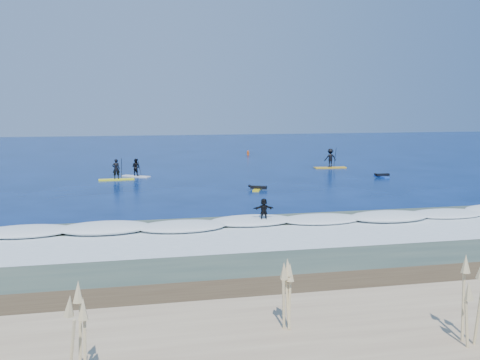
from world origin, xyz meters
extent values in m
plane|color=#031845|center=(0.00, 0.00, 0.00)|extent=(160.00, 160.00, 0.00)
cube|color=#43321F|center=(0.00, -21.50, 0.00)|extent=(90.00, 5.00, 0.08)
cube|color=#324536|center=(0.00, -14.00, 0.01)|extent=(90.00, 13.00, 0.01)
cube|color=white|center=(0.00, -10.00, 0.00)|extent=(40.00, 6.00, 0.30)
cube|color=silver|center=(0.00, -13.00, 0.00)|extent=(34.00, 5.00, 0.02)
cube|color=#F8F61A|center=(-10.69, 9.99, 0.05)|extent=(3.14, 1.01, 0.10)
imported|color=black|center=(-10.69, 9.99, 0.99)|extent=(0.68, 0.47, 1.78)
cylinder|color=black|center=(-10.23, 10.03, 0.93)|extent=(0.10, 0.71, 2.07)
cube|color=black|center=(-10.23, 10.03, -0.05)|extent=(0.12, 0.03, 0.31)
cube|color=white|center=(-8.93, 11.75, 0.05)|extent=(2.66, 2.18, 0.09)
imported|color=black|center=(-8.93, 11.75, 0.89)|extent=(0.98, 0.94, 1.60)
cylinder|color=black|center=(-8.60, 11.51, 0.83)|extent=(0.40, 0.54, 1.86)
cube|color=black|center=(-8.60, 11.51, -0.05)|extent=(0.11, 0.03, 0.28)
cube|color=gold|center=(11.26, 14.54, 0.06)|extent=(3.43, 1.05, 0.11)
imported|color=black|center=(11.26, 14.54, 1.09)|extent=(1.30, 0.80, 1.95)
cylinder|color=black|center=(11.77, 14.51, 1.02)|extent=(0.10, 0.78, 2.27)
cube|color=black|center=(11.77, 14.51, -0.06)|extent=(0.14, 0.03, 0.34)
cube|color=yellow|center=(0.22, 1.94, 0.04)|extent=(1.19, 1.92, 0.09)
cube|color=black|center=(0.30, 1.91, 0.20)|extent=(1.32, 0.82, 0.21)
sphere|color=black|center=(-0.37, 2.19, 0.29)|extent=(0.21, 0.21, 0.21)
cube|color=blue|center=(13.25, 6.83, 0.05)|extent=(0.65, 1.95, 0.09)
cube|color=black|center=(13.34, 6.84, 0.20)|extent=(1.35, 0.44, 0.22)
sphere|color=black|center=(12.60, 6.78, 0.29)|extent=(0.22, 0.22, 0.22)
cube|color=white|center=(-2.44, -10.14, 0.20)|extent=(1.90, 0.62, 0.10)
imported|color=black|center=(-2.44, -10.14, 0.88)|extent=(1.18, 0.43, 1.26)
cylinder|color=#CB4812|center=(6.02, 30.40, 0.25)|extent=(0.31, 0.31, 0.50)
cone|color=#CB4812|center=(6.02, 30.40, 0.62)|extent=(0.22, 0.22, 0.24)
camera|label=1|loc=(-9.83, -38.21, 6.61)|focal=40.00mm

